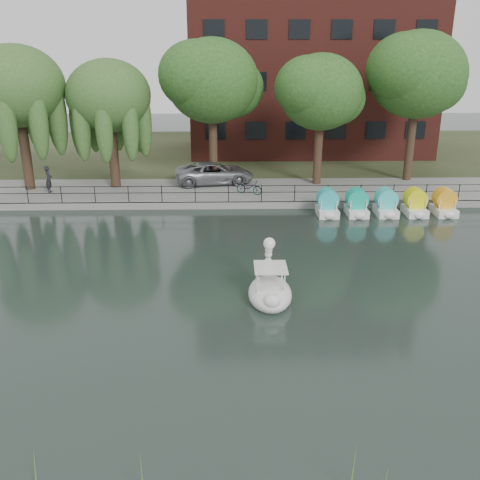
{
  "coord_description": "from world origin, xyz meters",
  "views": [
    {
      "loc": [
        0.03,
        -17.86,
        9.35
      ],
      "look_at": [
        0.5,
        4.0,
        1.3
      ],
      "focal_mm": 40.0,
      "sensor_mm": 36.0,
      "label": 1
    }
  ],
  "objects_px": {
    "bicycle": "(249,186)",
    "swan_boat": "(270,288)",
    "pedestrian": "(49,178)",
    "minivan": "(214,171)"
  },
  "relations": [
    {
      "from": "bicycle",
      "to": "swan_boat",
      "type": "height_order",
      "value": "swan_boat"
    },
    {
      "from": "pedestrian",
      "to": "swan_boat",
      "type": "relative_size",
      "value": 0.71
    },
    {
      "from": "pedestrian",
      "to": "minivan",
      "type": "bearing_deg",
      "value": -84.42
    },
    {
      "from": "swan_boat",
      "to": "pedestrian",
      "type": "bearing_deg",
      "value": 131.83
    },
    {
      "from": "minivan",
      "to": "bicycle",
      "type": "bearing_deg",
      "value": -149.14
    },
    {
      "from": "minivan",
      "to": "swan_boat",
      "type": "bearing_deg",
      "value": 179.86
    },
    {
      "from": "minivan",
      "to": "bicycle",
      "type": "relative_size",
      "value": 3.51
    },
    {
      "from": "bicycle",
      "to": "pedestrian",
      "type": "distance_m",
      "value": 12.74
    },
    {
      "from": "bicycle",
      "to": "swan_boat",
      "type": "distance_m",
      "value": 14.13
    },
    {
      "from": "bicycle",
      "to": "pedestrian",
      "type": "relative_size",
      "value": 0.87
    }
  ]
}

